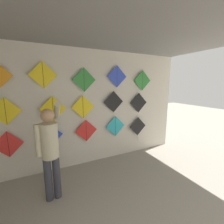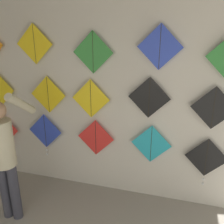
% 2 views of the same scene
% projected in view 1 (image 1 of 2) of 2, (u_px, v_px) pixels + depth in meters
% --- Properties ---
extents(back_panel, '(5.45, 0.06, 2.80)m').
position_uv_depth(back_panel, '(85.00, 109.00, 3.65)').
color(back_panel, beige).
rests_on(back_panel, ground).
extents(ceiling_slab, '(5.45, 4.89, 0.04)m').
position_uv_depth(ceiling_slab, '(136.00, 4.00, 1.56)').
color(ceiling_slab, gray).
extents(shopkeeper, '(0.44, 0.61, 1.72)m').
position_uv_depth(shopkeeper, '(50.00, 147.00, 2.50)').
color(shopkeeper, '#383842').
rests_on(shopkeeper, ground).
extents(kite_0, '(0.55, 0.01, 0.55)m').
position_uv_depth(kite_0, '(8.00, 144.00, 2.98)').
color(kite_0, red).
extents(kite_1, '(0.55, 0.04, 0.69)m').
position_uv_depth(kite_1, '(50.00, 137.00, 3.31)').
color(kite_1, blue).
extents(kite_2, '(0.55, 0.01, 0.55)m').
position_uv_depth(kite_2, '(86.00, 131.00, 3.67)').
color(kite_2, red).
extents(kite_3, '(0.55, 0.01, 0.55)m').
position_uv_depth(kite_3, '(115.00, 126.00, 4.01)').
color(kite_3, '#28B2C6').
extents(kite_4, '(0.55, 0.04, 0.69)m').
position_uv_depth(kite_4, '(138.00, 127.00, 4.35)').
color(kite_4, black).
extents(kite_5, '(0.55, 0.01, 0.55)m').
position_uv_depth(kite_5, '(5.00, 111.00, 2.87)').
color(kite_5, yellow).
extents(kite_6, '(0.55, 0.01, 0.55)m').
position_uv_depth(kite_6, '(53.00, 109.00, 3.24)').
color(kite_6, yellow).
extents(kite_7, '(0.55, 0.01, 0.55)m').
position_uv_depth(kite_7, '(83.00, 107.00, 3.53)').
color(kite_7, yellow).
extents(kite_8, '(0.55, 0.01, 0.55)m').
position_uv_depth(kite_8, '(114.00, 102.00, 3.86)').
color(kite_8, black).
extents(kite_9, '(0.55, 0.01, 0.55)m').
position_uv_depth(kite_9, '(139.00, 103.00, 4.22)').
color(kite_9, black).
extents(kite_11, '(0.55, 0.01, 0.55)m').
position_uv_depth(kite_11, '(43.00, 75.00, 3.05)').
color(kite_11, yellow).
extents(kite_12, '(0.55, 0.01, 0.55)m').
position_uv_depth(kite_12, '(84.00, 80.00, 3.43)').
color(kite_12, '#338C38').
extents(kite_13, '(0.55, 0.01, 0.55)m').
position_uv_depth(kite_13, '(117.00, 77.00, 3.79)').
color(kite_13, blue).
extents(kite_14, '(0.55, 0.01, 0.55)m').
position_uv_depth(kite_14, '(142.00, 80.00, 4.15)').
color(kite_14, '#338C38').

